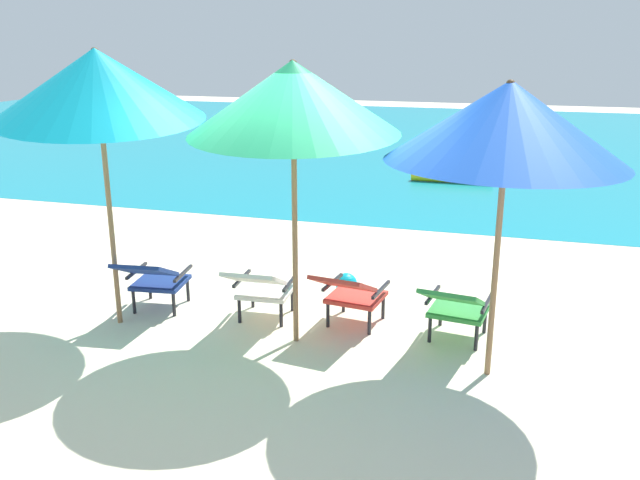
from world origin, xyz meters
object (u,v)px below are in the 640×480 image
object	(u,v)px
lounge_chair_near_left	(261,286)
lounge_chair_near_right	(350,291)
beach_umbrella_left	(98,84)
beach_ball	(346,284)
lounge_chair_far_right	(455,305)
swim_buoy	(452,178)
beach_umbrella_right	(507,122)
beach_umbrella_center	(293,98)
lounge_chair_far_left	(153,277)

from	to	relation	value
lounge_chair_near_left	lounge_chair_near_right	distance (m)	0.90
beach_umbrella_left	beach_ball	distance (m)	3.34
beach_umbrella_left	lounge_chair_far_right	bearing A→B (deg)	7.17
beach_umbrella_left	swim_buoy	bearing A→B (deg)	71.47
beach_umbrella_left	beach_umbrella_right	distance (m)	3.66
lounge_chair_near_left	lounge_chair_far_right	world-z (taller)	same
swim_buoy	beach_ball	bearing A→B (deg)	-95.15
lounge_chair_far_right	beach_umbrella_center	world-z (taller)	beach_umbrella_center
beach_umbrella_center	beach_umbrella_right	world-z (taller)	beach_umbrella_center
lounge_chair_near_left	lounge_chair_far_right	xyz separation A→B (m)	(1.92, 0.04, 0.00)
lounge_chair_far_right	beach_ball	xyz separation A→B (m)	(-1.28, 0.97, -0.28)
lounge_chair_far_left	beach_umbrella_left	size ratio (longest dim) A/B	0.33
lounge_chair_far_left	beach_umbrella_center	world-z (taller)	beach_umbrella_center
swim_buoy	lounge_chair_near_right	bearing A→B (deg)	-92.48
lounge_chair_near_left	beach_umbrella_center	bearing A→B (deg)	-31.73
beach_umbrella_left	beach_ball	size ratio (longest dim) A/B	11.22
swim_buoy	beach_umbrella_right	distance (m)	8.19
swim_buoy	beach_umbrella_left	distance (m)	8.51
swim_buoy	lounge_chair_near_right	distance (m)	7.31
swim_buoy	beach_umbrella_left	bearing A→B (deg)	-108.53
lounge_chair_near_left	beach_ball	size ratio (longest dim) A/B	3.63
lounge_chair_far_right	lounge_chair_near_left	bearing A→B (deg)	-178.78
swim_buoy	beach_umbrella_left	world-z (taller)	beach_umbrella_left
swim_buoy	beach_ball	size ratio (longest dim) A/B	6.44
swim_buoy	lounge_chair_far_left	distance (m)	7.84
swim_buoy	lounge_chair_near_right	world-z (taller)	lounge_chair_near_right
lounge_chair_near_left	beach_umbrella_right	world-z (taller)	beach_umbrella_right
beach_umbrella_left	beach_umbrella_center	size ratio (longest dim) A/B	1.05
beach_umbrella_left	beach_umbrella_right	size ratio (longest dim) A/B	1.12
lounge_chair_far_left	lounge_chair_near_left	world-z (taller)	same
lounge_chair_far_left	beach_umbrella_center	xyz separation A→B (m)	(1.62, -0.22, 1.88)
lounge_chair_near_right	beach_umbrella_right	world-z (taller)	beach_umbrella_right
lounge_chair_far_left	beach_umbrella_right	distance (m)	3.86
lounge_chair_near_left	lounge_chair_far_right	bearing A→B (deg)	1.22
swim_buoy	beach_umbrella_center	size ratio (longest dim) A/B	0.60
lounge_chair_far_left	lounge_chair_near_left	xyz separation A→B (m)	(1.16, 0.07, 0.00)
swim_buoy	beach_umbrella_right	xyz separation A→B (m)	(1.05, -7.85, 2.06)
lounge_chair_far_left	lounge_chair_far_right	distance (m)	3.08
lounge_chair_near_left	beach_umbrella_center	distance (m)	1.96
lounge_chair_far_right	beach_umbrella_center	size ratio (longest dim) A/B	0.35
swim_buoy	beach_umbrella_center	world-z (taller)	beach_umbrella_center
lounge_chair_far_right	beach_umbrella_left	world-z (taller)	beach_umbrella_left
lounge_chair_near_right	beach_umbrella_center	distance (m)	1.97
lounge_chair_near_right	beach_umbrella_right	bearing A→B (deg)	-22.39
lounge_chair_near_right	beach_umbrella_center	world-z (taller)	beach_umbrella_center
swim_buoy	beach_umbrella_center	distance (m)	8.03
swim_buoy	beach_umbrella_right	size ratio (longest dim) A/B	0.64
beach_umbrella_left	beach_umbrella_right	xyz separation A→B (m)	(3.65, -0.08, -0.21)
lounge_chair_far_right	beach_umbrella_right	size ratio (longest dim) A/B	0.38
lounge_chair_far_left	beach_umbrella_right	size ratio (longest dim) A/B	0.37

